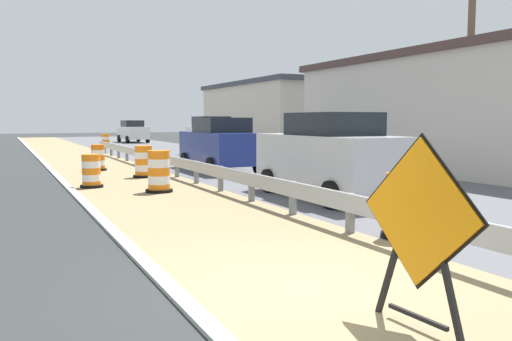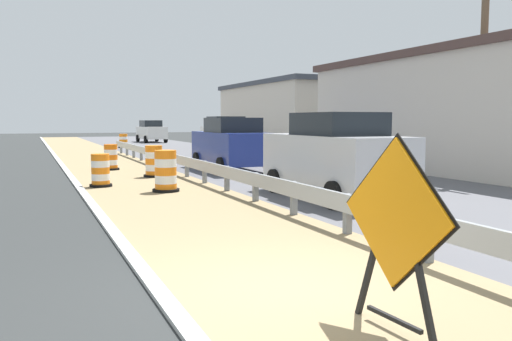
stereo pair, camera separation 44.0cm
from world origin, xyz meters
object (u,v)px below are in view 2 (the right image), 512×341
(traffic_barrel_farther, at_px, (111,158))
(traffic_barrel_farthest, at_px, (123,142))
(traffic_barrel_close, at_px, (166,173))
(car_lead_far_lane, at_px, (334,156))
(warning_sign_diamond, at_px, (395,223))
(traffic_barrel_far, at_px, (154,163))
(traffic_barrel_nearest, at_px, (400,210))
(car_trailing_near_lane, at_px, (226,136))
(car_mid_far_lane, at_px, (151,131))
(traffic_barrel_mid, at_px, (101,172))
(utility_pole_near, at_px, (484,52))
(car_lead_near_lane, at_px, (231,144))

(traffic_barrel_farther, distance_m, traffic_barrel_farthest, 17.45)
(traffic_barrel_close, relative_size, traffic_barrel_farther, 1.12)
(car_lead_far_lane, bearing_deg, warning_sign_diamond, 152.17)
(traffic_barrel_far, height_order, traffic_barrel_farther, traffic_barrel_far)
(traffic_barrel_nearest, bearing_deg, traffic_barrel_far, 98.30)
(traffic_barrel_nearest, relative_size, car_trailing_near_lane, 0.24)
(traffic_barrel_far, height_order, car_mid_far_lane, car_mid_far_lane)
(traffic_barrel_mid, relative_size, utility_pole_near, 0.12)
(traffic_barrel_nearest, xyz_separation_m, traffic_barrel_farthest, (0.61, 31.59, -0.05))
(traffic_barrel_nearest, distance_m, traffic_barrel_farther, 14.69)
(traffic_barrel_far, relative_size, traffic_barrel_farther, 1.07)
(traffic_barrel_close, distance_m, traffic_barrel_far, 3.98)
(traffic_barrel_farther, bearing_deg, car_lead_near_lane, -24.60)
(car_lead_far_lane, height_order, car_mid_far_lane, car_lead_far_lane)
(car_mid_far_lane, bearing_deg, car_lead_far_lane, -7.01)
(traffic_barrel_nearest, xyz_separation_m, car_mid_far_lane, (4.48, 40.34, 0.48))
(warning_sign_diamond, distance_m, traffic_barrel_far, 14.44)
(traffic_barrel_nearest, bearing_deg, traffic_barrel_farther, 100.39)
(traffic_barrel_nearest, xyz_separation_m, car_lead_near_lane, (1.68, 12.47, 0.54))
(traffic_barrel_mid, relative_size, car_lead_far_lane, 0.21)
(utility_pole_near, bearing_deg, car_lead_far_lane, -164.28)
(traffic_barrel_mid, xyz_separation_m, car_lead_near_lane, (5.37, 3.34, 0.59))
(car_lead_far_lane, bearing_deg, traffic_barrel_mid, 47.37)
(traffic_barrel_close, xyz_separation_m, traffic_barrel_far, (0.54, 3.94, -0.03))
(utility_pole_near, bearing_deg, traffic_barrel_far, 153.67)
(car_mid_far_lane, bearing_deg, traffic_barrel_nearest, -8.49)
(warning_sign_diamond, bearing_deg, car_trailing_near_lane, -110.76)
(traffic_barrel_nearest, bearing_deg, warning_sign_diamond, -129.05)
(traffic_barrel_nearest, xyz_separation_m, car_lead_far_lane, (1.43, 4.43, 0.58))
(car_trailing_near_lane, bearing_deg, traffic_barrel_close, -24.30)
(traffic_barrel_close, xyz_separation_m, car_lead_far_lane, (3.61, -2.88, 0.56))
(warning_sign_diamond, bearing_deg, car_lead_far_lane, -122.10)
(traffic_barrel_close, height_order, car_mid_far_lane, car_mid_far_lane)
(traffic_barrel_farther, height_order, traffic_barrel_farthest, traffic_barrel_farther)
(traffic_barrel_far, xyz_separation_m, car_lead_far_lane, (3.07, -6.82, 0.58))
(warning_sign_diamond, distance_m, traffic_barrel_farther, 17.62)
(traffic_barrel_mid, height_order, car_lead_near_lane, car_lead_near_lane)
(warning_sign_diamond, bearing_deg, traffic_barrel_close, -96.45)
(traffic_barrel_close, distance_m, car_lead_far_lane, 4.65)
(warning_sign_diamond, xyz_separation_m, traffic_barrel_farthest, (3.17, 34.75, -0.59))
(traffic_barrel_far, height_order, car_lead_far_lane, car_lead_far_lane)
(traffic_barrel_farthest, bearing_deg, warning_sign_diamond, -95.22)
(traffic_barrel_nearest, height_order, utility_pole_near, utility_pole_near)
(traffic_barrel_far, distance_m, utility_pole_near, 11.64)
(car_mid_far_lane, bearing_deg, utility_pole_near, 4.19)
(traffic_barrel_farthest, bearing_deg, traffic_barrel_close, -96.56)
(car_lead_far_lane, distance_m, car_mid_far_lane, 36.04)
(traffic_barrel_farthest, xyz_separation_m, car_lead_far_lane, (0.82, -27.16, 0.63))
(traffic_barrel_nearest, xyz_separation_m, utility_pole_near, (8.26, 6.35, 3.69))
(warning_sign_diamond, xyz_separation_m, traffic_barrel_mid, (-1.13, 12.29, -0.59))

